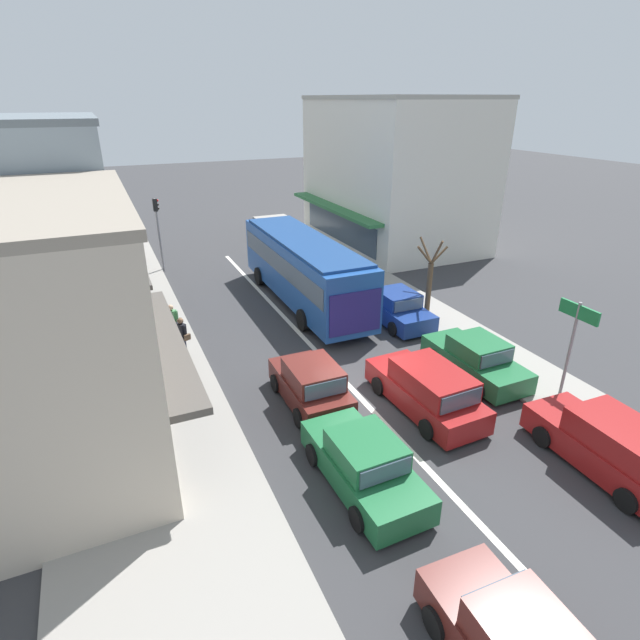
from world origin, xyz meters
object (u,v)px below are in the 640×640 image
city_bus (304,266)px  parked_sedan_kerb_third (395,308)px  wagon_adjacent_lane_lead (427,389)px  parked_sedan_kerb_second (475,359)px  parked_wagon_kerb_front (612,447)px  hatchback_adjacent_lane_trail (311,385)px  pedestrian_with_handbag_near (182,335)px  parked_sedan_kerb_rear (340,270)px  pedestrian_browsing_midblock (173,321)px  sedan_behind_bus_mid (364,464)px  street_tree_right (429,283)px  traffic_light_downstreet (158,223)px  directional_road_sign (575,330)px

city_bus → parked_sedan_kerb_third: size_ratio=2.59×
wagon_adjacent_lane_lead → parked_sedan_kerb_second: wagon_adjacent_lane_lead is taller
parked_wagon_kerb_front → parked_sedan_kerb_third: (-0.03, 10.81, -0.08)m
city_bus → hatchback_adjacent_lane_trail: bearing=-110.9°
wagon_adjacent_lane_lead → pedestrian_with_handbag_near: pedestrian_with_handbag_near is taller
parked_sedan_kerb_second → pedestrian_with_handbag_near: 10.87m
parked_sedan_kerb_third → pedestrian_with_handbag_near: bearing=179.2°
parked_sedan_kerb_rear → pedestrian_with_handbag_near: pedestrian_with_handbag_near is taller
hatchback_adjacent_lane_trail → parked_sedan_kerb_third: hatchback_adjacent_lane_trail is taller
parked_sedan_kerb_third → pedestrian_browsing_midblock: 9.61m
sedan_behind_bus_mid → city_bus: bearing=74.6°
sedan_behind_bus_mid → hatchback_adjacent_lane_trail: 4.05m
parked_wagon_kerb_front → parked_sedan_kerb_third: size_ratio=1.08×
parked_sedan_kerb_second → parked_wagon_kerb_front: bearing=-90.4°
pedestrian_browsing_midblock → pedestrian_with_handbag_near: bearing=-85.1°
parked_sedan_kerb_third → street_tree_right: 1.85m
city_bus → pedestrian_with_handbag_near: (-6.45, -3.65, -0.81)m
sedan_behind_bus_mid → parked_sedan_kerb_rear: same height
traffic_light_downstreet → parked_sedan_kerb_rear: bearing=-33.7°
street_tree_right → parked_wagon_kerb_front: bearing=-97.7°
sedan_behind_bus_mid → directional_road_sign: directional_road_sign is taller
pedestrian_with_handbag_near → sedan_behind_bus_mid: bearing=-70.9°
hatchback_adjacent_lane_trail → pedestrian_browsing_midblock: (-3.39, 6.21, 0.36)m
hatchback_adjacent_lane_trail → parked_sedan_kerb_second: size_ratio=0.88×
parked_sedan_kerb_second → pedestrian_browsing_midblock: pedestrian_browsing_midblock is taller
wagon_adjacent_lane_lead → parked_sedan_kerb_second: bearing=20.9°
sedan_behind_bus_mid → parked_sedan_kerb_second: size_ratio=1.01×
directional_road_sign → parked_sedan_kerb_third: bearing=100.3°
parked_sedan_kerb_third → pedestrian_browsing_midblock: size_ratio=2.58×
city_bus → street_tree_right: (4.33, -4.15, -0.13)m
city_bus → pedestrian_browsing_midblock: 6.97m
street_tree_right → wagon_adjacent_lane_lead: bearing=-125.2°
street_tree_right → pedestrian_browsing_midblock: street_tree_right is taller
city_bus → parked_sedan_kerb_rear: size_ratio=2.57×
parked_sedan_kerb_second → street_tree_right: 5.24m
wagon_adjacent_lane_lead → hatchback_adjacent_lane_trail: (-3.26, 1.82, -0.04)m
street_tree_right → pedestrian_browsing_midblock: size_ratio=2.35×
street_tree_right → pedestrian_browsing_midblock: (-10.91, 1.99, -0.69)m
traffic_light_downstreet → pedestrian_browsing_midblock: 10.18m
parked_sedan_kerb_second → sedan_behind_bus_mid: bearing=-152.5°
street_tree_right → pedestrian_browsing_midblock: 11.12m
parked_sedan_kerb_second → pedestrian_with_handbag_near: bearing=150.0°
parked_sedan_kerb_rear → directional_road_sign: (1.31, -13.75, 2.01)m
city_bus → parked_wagon_kerb_front: size_ratio=2.39×
parked_sedan_kerb_second → street_tree_right: size_ratio=1.10×
pedestrian_browsing_midblock → sedan_behind_bus_mid: bearing=-72.9°
city_bus → wagon_adjacent_lane_lead: bearing=-89.6°
city_bus → street_tree_right: size_ratio=2.84×
sedan_behind_bus_mid → parked_sedan_kerb_second: same height
hatchback_adjacent_lane_trail → parked_wagon_kerb_front: bearing=-45.6°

